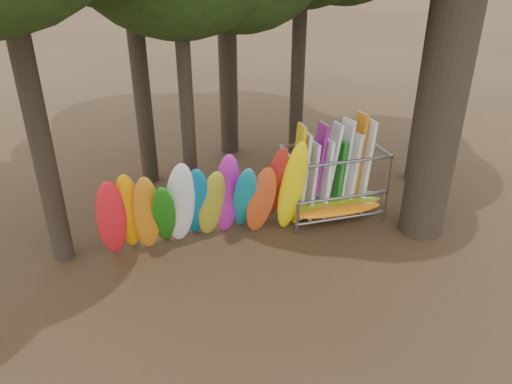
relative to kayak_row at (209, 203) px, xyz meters
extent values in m
plane|color=#47331E|center=(1.58, -1.46, -1.30)|extent=(120.00, 120.00, 0.00)
plane|color=gray|center=(1.58, 58.54, -1.30)|extent=(160.00, 160.00, 0.00)
cylinder|color=black|center=(-3.71, 0.58, 4.26)|extent=(0.51, 0.51, 11.11)
cylinder|color=black|center=(-1.12, 4.55, 3.75)|extent=(0.53, 0.53, 10.09)
cylinder|color=black|center=(4.27, 5.20, 3.58)|extent=(0.49, 0.49, 9.76)
cylinder|color=black|center=(-0.12, 2.00, 3.39)|extent=(0.39, 0.39, 9.38)
ellipsoid|color=red|center=(-2.40, -0.06, -0.06)|extent=(0.79, 1.26, 2.58)
ellipsoid|color=#FF9E07|center=(-1.98, 0.09, -0.02)|extent=(0.65, 1.26, 2.64)
ellipsoid|color=orange|center=(-1.57, -0.10, -0.04)|extent=(0.66, 1.23, 2.60)
ellipsoid|color=#186F13|center=(-1.15, -0.11, -0.14)|extent=(0.74, 1.84, 2.49)
ellipsoid|color=silver|center=(-0.73, -0.10, 0.10)|extent=(0.78, 1.52, 2.89)
ellipsoid|color=#086FA7|center=(-0.32, 0.12, -0.03)|extent=(0.77, 1.67, 2.67)
ellipsoid|color=#A99D23|center=(0.10, 0.13, -0.14)|extent=(0.85, 1.30, 2.40)
ellipsoid|color=#AC1D9F|center=(0.52, 0.18, 0.05)|extent=(0.73, 1.23, 2.79)
ellipsoid|color=#0D8E9D|center=(0.93, -0.01, -0.04)|extent=(0.86, 2.03, 2.69)
ellipsoid|color=#D34E1F|center=(1.35, -0.11, -0.11)|extent=(0.78, 1.27, 2.47)
ellipsoid|color=red|center=(1.77, 0.14, 0.12)|extent=(0.60, 1.76, 2.99)
ellipsoid|color=#FFE409|center=(2.18, -0.15, 0.19)|extent=(0.74, 1.34, 3.08)
ellipsoid|color=orange|center=(3.71, 0.14, -0.88)|extent=(2.62, 0.55, 0.24)
ellipsoid|color=#91AA16|center=(3.71, 0.45, -0.88)|extent=(2.97, 0.55, 0.24)
ellipsoid|color=#197129|center=(3.71, 0.87, -0.88)|extent=(3.03, 0.55, 0.24)
ellipsoid|color=red|center=(3.71, 1.13, -0.88)|extent=(2.73, 0.55, 0.24)
cube|color=#DFAE0B|center=(2.68, 0.81, 0.10)|extent=(0.40, 0.78, 2.82)
cube|color=silver|center=(2.88, 0.90, -0.05)|extent=(0.39, 0.76, 2.53)
cube|color=silver|center=(3.09, 0.78, -0.17)|extent=(0.35, 0.76, 2.28)
cube|color=#8A1782|center=(3.30, 0.96, 0.06)|extent=(0.57, 0.79, 2.73)
cube|color=white|center=(3.50, 0.76, -0.15)|extent=(0.32, 0.77, 2.33)
cube|color=silver|center=(3.71, 0.91, 0.06)|extent=(0.58, 0.77, 2.72)
cube|color=#19721F|center=(3.92, 0.80, -0.19)|extent=(0.32, 0.75, 2.24)
cube|color=silver|center=(4.12, 0.96, 0.08)|extent=(0.50, 0.83, 2.78)
cube|color=silver|center=(4.33, 0.81, -0.10)|extent=(0.46, 0.79, 2.42)
cube|color=orange|center=(4.54, 0.98, 0.15)|extent=(0.43, 0.80, 2.91)
cube|color=white|center=(4.74, 0.80, 0.07)|extent=(0.39, 0.79, 2.76)
camera|label=1|loc=(-1.95, -11.01, 6.00)|focal=35.00mm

